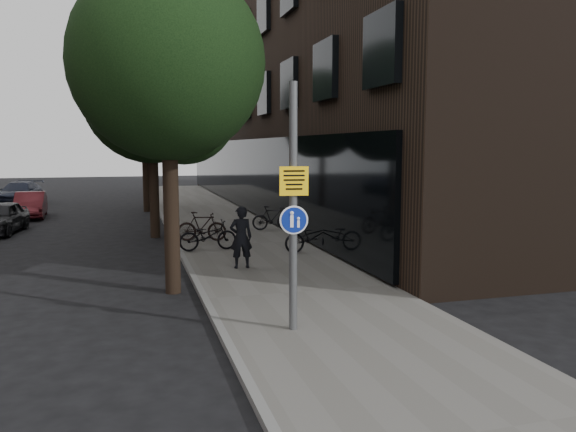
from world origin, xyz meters
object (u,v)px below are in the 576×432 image
object	(u,v)px
signpost	(293,207)
parked_bike_facade_near	(313,237)
parked_car_near	(0,218)
pedestrian	(241,237)

from	to	relation	value
signpost	parked_bike_facade_near	distance (m)	7.78
parked_bike_facade_near	parked_car_near	bearing A→B (deg)	48.70
signpost	pedestrian	bearing A→B (deg)	96.27
signpost	parked_car_near	bearing A→B (deg)	124.99
signpost	pedestrian	xyz separation A→B (m)	(0.11, 5.38, -1.38)
parked_bike_facade_near	parked_car_near	distance (m)	13.06
parked_bike_facade_near	parked_car_near	size ratio (longest dim) A/B	0.50
signpost	parked_bike_facade_near	bearing A→B (deg)	76.30
parked_car_near	pedestrian	bearing A→B (deg)	-43.77
pedestrian	parked_bike_facade_near	distance (m)	3.15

